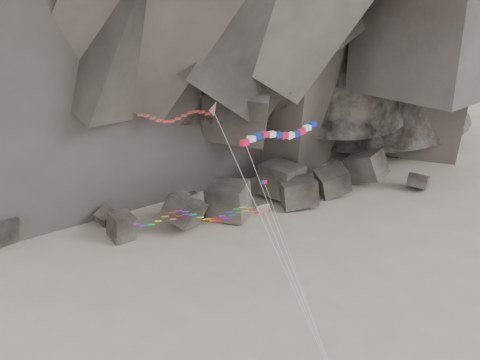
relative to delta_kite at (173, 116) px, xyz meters
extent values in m
plane|color=#9F9280|center=(9.01, -4.78, -25.94)|extent=(260.00, 260.00, 0.00)
cube|color=#47423F|center=(-23.09, 34.17, -25.05)|extent=(4.39, 4.22, 2.59)
cube|color=#47423F|center=(46.97, 30.23, -24.82)|extent=(4.98, 4.89, 3.30)
cube|color=#47423F|center=(24.12, 28.99, -23.81)|extent=(6.29, 5.06, 5.05)
cube|color=#47423F|center=(12.04, 27.78, -23.28)|extent=(8.31, 7.89, 6.01)
cube|color=#47423F|center=(-7.07, 29.91, -25.03)|extent=(3.67, 3.82, 3.14)
cube|color=#47423F|center=(5.06, 28.43, -24.20)|extent=(5.24, 4.32, 4.91)
cube|color=#47423F|center=(38.90, 34.56, -23.58)|extent=(8.00, 8.28, 7.07)
cube|color=#47423F|center=(4.60, 25.55, -24.11)|extent=(8.06, 7.41, 6.54)
cube|color=#47423F|center=(-4.95, 24.59, -24.05)|extent=(4.62, 4.72, 4.38)
cube|color=#47423F|center=(22.73, 33.85, -23.40)|extent=(9.38, 8.78, 6.13)
cube|color=#47423F|center=(31.19, 31.44, -23.97)|extent=(5.97, 5.13, 5.76)
cylinder|color=silver|center=(8.45, -7.57, -12.04)|extent=(8.90, 15.16, 24.77)
cube|color=red|center=(7.01, -0.99, -3.03)|extent=(0.97, 0.83, 0.55)
cube|color=white|center=(7.80, -0.68, -2.81)|extent=(1.01, 0.85, 0.61)
cube|color=navy|center=(8.58, -0.41, -2.66)|extent=(1.03, 0.86, 0.65)
cube|color=red|center=(9.37, -0.18, -2.64)|extent=(1.04, 0.86, 0.66)
cube|color=white|center=(10.16, 0.05, -2.76)|extent=(1.02, 0.85, 0.62)
cube|color=navy|center=(10.94, 0.31, -2.98)|extent=(0.98, 0.84, 0.57)
cube|color=red|center=(11.73, 0.61, -3.21)|extent=(1.00, 0.85, 0.60)
cube|color=white|center=(12.52, 0.96, -3.38)|extent=(1.03, 0.86, 0.65)
cube|color=navy|center=(13.30, 1.37, -3.43)|extent=(1.04, 0.86, 0.66)
cube|color=red|center=(14.09, 1.81, -3.34)|extent=(1.02, 0.85, 0.63)
cube|color=white|center=(14.88, 2.27, -3.15)|extent=(0.99, 0.84, 0.58)
cube|color=navy|center=(15.66, 2.71, -2.91)|extent=(1.00, 0.84, 0.58)
cylinder|color=silver|center=(9.94, -8.18, -13.72)|extent=(5.91, 13.95, 21.40)
cube|color=#C0CD0B|center=(8.80, -1.87, -10.11)|extent=(1.42, 0.58, 0.77)
cube|color=#0CB219|center=(8.80, -2.06, -10.41)|extent=(1.19, 0.43, 0.53)
cylinder|color=silver|center=(10.84, -8.50, -17.26)|extent=(4.12, 13.29, 14.32)
cube|color=red|center=(8.52, -2.95, -6.69)|extent=(0.59, 0.09, 0.37)
cube|color=navy|center=(8.33, -2.94, -6.69)|extent=(0.22, 0.06, 0.38)
cylinder|color=silver|center=(10.70, -9.04, -15.55)|extent=(4.38, 12.20, 17.74)
camera|label=1|loc=(-7.67, -56.13, 17.03)|focal=45.00mm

